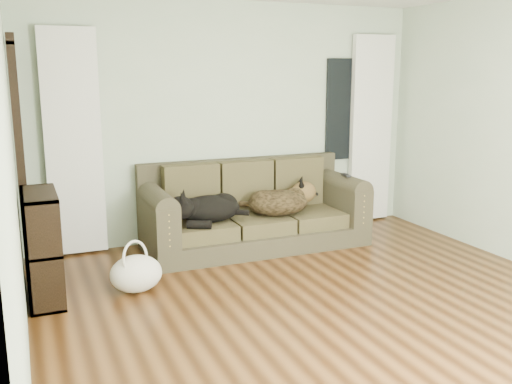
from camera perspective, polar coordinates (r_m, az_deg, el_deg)
name	(u,v)px	position (r m, az deg, el deg)	size (l,w,h in m)	color
floor	(345,318)	(4.53, 8.90, -12.39)	(5.00, 5.00, 0.00)	#311A0A
wall_back	(231,122)	(6.40, -2.55, 7.03)	(4.50, 0.04, 2.60)	#B6C7AD
wall_left	(12,171)	(3.53, -23.21, 1.91)	(0.04, 5.00, 2.60)	#B6C7AD
curtain_left	(73,143)	(5.97, -17.80, 4.65)	(0.55, 0.08, 2.25)	white
curtain_right	(371,129)	(7.17, 11.39, 6.15)	(0.55, 0.08, 2.25)	white
window_pane	(345,109)	(7.00, 8.85, 8.16)	(0.50, 0.03, 1.20)	black
door_casing	(21,162)	(5.60, -22.49, 2.81)	(0.07, 0.60, 2.10)	black
sofa	(255,205)	(6.08, -0.07, -1.34)	(2.35, 1.02, 0.96)	#312B21
dog_black_lab	(206,209)	(5.81, -5.01, -1.74)	(0.65, 0.45, 0.28)	black
dog_shepherd	(281,201)	(6.10, 2.51, -0.94)	(0.68, 0.48, 0.30)	black
tv_remote	(346,175)	(6.36, 8.97, 1.68)	(0.05, 0.19, 0.02)	black
tote_bag	(136,274)	(5.02, -11.91, -8.02)	(0.45, 0.34, 0.32)	silver
bookshelf	(42,241)	(4.98, -20.60, -4.60)	(0.27, 0.72, 0.91)	black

